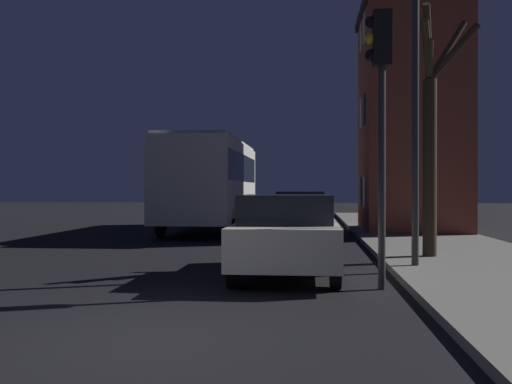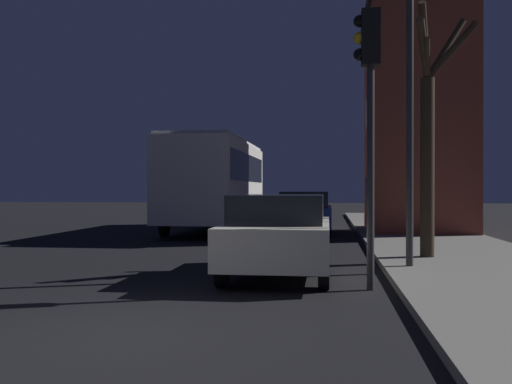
% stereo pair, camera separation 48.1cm
% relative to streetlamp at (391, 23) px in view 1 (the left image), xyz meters
% --- Properties ---
extents(ground_plane, '(120.00, 120.00, 0.00)m').
position_rel_streetlamp_xyz_m(ground_plane, '(-3.52, -5.45, -4.92)').
color(ground_plane, black).
extents(brick_building, '(3.74, 4.57, 8.17)m').
position_rel_streetlamp_xyz_m(brick_building, '(2.12, 9.88, -0.68)').
color(brick_building, brown).
rests_on(brick_building, sidewalk).
extents(streetlamp, '(1.23, 0.52, 6.39)m').
position_rel_streetlamp_xyz_m(streetlamp, '(0.00, 0.00, 0.00)').
color(streetlamp, '#28282B').
rests_on(streetlamp, sidewalk).
extents(traffic_light, '(0.43, 0.24, 4.54)m').
position_rel_streetlamp_xyz_m(traffic_light, '(-0.45, -2.03, -1.67)').
color(traffic_light, '#28282B').
rests_on(traffic_light, ground).
extents(bare_tree, '(1.50, 1.70, 5.38)m').
position_rel_streetlamp_xyz_m(bare_tree, '(1.12, 1.52, -2.01)').
color(bare_tree, '#2D2319').
rests_on(bare_tree, sidewalk).
extents(bus, '(2.60, 9.20, 3.48)m').
position_rel_streetlamp_xyz_m(bus, '(-5.41, 10.40, -2.84)').
color(bus, beige).
rests_on(bus, ground).
extents(car_near_lane, '(1.86, 4.11, 1.53)m').
position_rel_streetlamp_xyz_m(car_near_lane, '(-2.01, -0.78, -4.12)').
color(car_near_lane, beige).
rests_on(car_near_lane, ground).
extents(car_mid_lane, '(1.88, 4.37, 1.54)m').
position_rel_streetlamp_xyz_m(car_mid_lane, '(-1.92, 9.21, -4.11)').
color(car_mid_lane, navy).
rests_on(car_mid_lane, ground).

